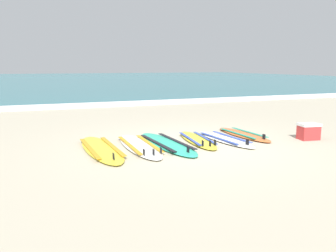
{
  "coord_description": "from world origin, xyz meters",
  "views": [
    {
      "loc": [
        -3.18,
        -6.43,
        1.68
      ],
      "look_at": [
        -0.22,
        1.13,
        0.25
      ],
      "focal_mm": 36.61,
      "sensor_mm": 36.0,
      "label": 1
    }
  ],
  "objects": [
    {
      "name": "wave_foam_strip",
      "position": [
        0.0,
        8.03,
        0.06
      ],
      "size": [
        80.0,
        1.04,
        0.11
      ],
      "primitive_type": "cube",
      "color": "white",
      "rests_on": "ground"
    },
    {
      "name": "sea",
      "position": [
        0.0,
        37.51,
        0.05
      ],
      "size": [
        80.0,
        60.0,
        0.1
      ],
      "primitive_type": "cube",
      "color": "teal",
      "rests_on": "ground"
    },
    {
      "name": "surfboard_3",
      "position": [
        0.18,
        0.35,
        0.04
      ],
      "size": [
        0.72,
        2.03,
        0.18
      ],
      "color": "yellow",
      "rests_on": "ground"
    },
    {
      "name": "surfboard_4",
      "position": [
        0.8,
        0.19,
        0.04
      ],
      "size": [
        0.68,
        2.05,
        0.18
      ],
      "color": "silver",
      "rests_on": "ground"
    },
    {
      "name": "surfboard_0",
      "position": [
        -2.0,
        0.29,
        0.04
      ],
      "size": [
        0.73,
        2.57,
        0.18
      ],
      "color": "yellow",
      "rests_on": "ground"
    },
    {
      "name": "surfboard_2",
      "position": [
        -0.6,
        0.26,
        0.04
      ],
      "size": [
        0.77,
        2.53,
        0.18
      ],
      "color": "#2DB793",
      "rests_on": "ground"
    },
    {
      "name": "surfboard_1",
      "position": [
        -1.2,
        0.27,
        0.04
      ],
      "size": [
        0.62,
        2.42,
        0.18
      ],
      "color": "white",
      "rests_on": "ground"
    },
    {
      "name": "cooler_box",
      "position": [
        2.66,
        -0.4,
        0.19
      ],
      "size": [
        0.49,
        0.37,
        0.38
      ],
      "color": "red",
      "rests_on": "ground"
    },
    {
      "name": "surfboard_5",
      "position": [
        1.49,
        0.5,
        0.04
      ],
      "size": [
        0.58,
        1.96,
        0.18
      ],
      "color": "orange",
      "rests_on": "ground"
    },
    {
      "name": "ground_plane",
      "position": [
        0.0,
        0.0,
        0.0
      ],
      "size": [
        80.0,
        80.0,
        0.0
      ],
      "primitive_type": "plane",
      "color": "#B7AD93"
    }
  ]
}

